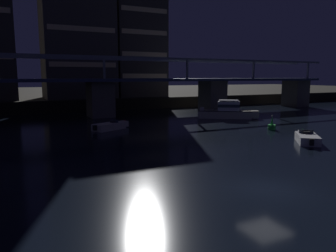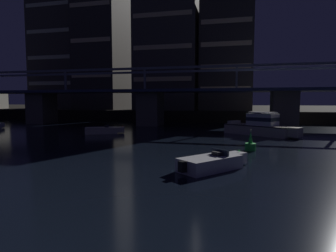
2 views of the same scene
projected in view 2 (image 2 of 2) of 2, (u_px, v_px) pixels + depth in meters
name	position (u px, v px, depth m)	size (l,w,h in m)	color
far_riverbank	(193.00, 110.00, 94.68)	(240.00, 80.00, 2.20)	black
river_bridge	(150.00, 101.00, 47.94)	(90.38, 6.40, 9.38)	#605B51
tower_west_low	(59.00, 47.00, 73.34)	(13.04, 8.69, 31.97)	#423D38
tower_west_tall	(102.00, 28.00, 66.05)	(10.06, 11.80, 37.77)	#38332D
tower_central	(168.00, 36.00, 60.98)	(12.98, 10.35, 32.01)	#423D38
tower_east_tall	(226.00, 58.00, 58.68)	(10.36, 8.81, 21.91)	#38332D
cabin_cruiser_near_left	(260.00, 126.00, 34.34)	(8.74, 6.79, 2.79)	beige
speedboat_near_center	(103.00, 130.00, 36.00)	(4.95, 3.39, 1.16)	beige
speedboat_mid_left	(213.00, 163.00, 17.10)	(4.13, 4.61, 1.16)	silver
channel_buoy	(250.00, 145.00, 23.68)	(0.90, 0.90, 1.76)	green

